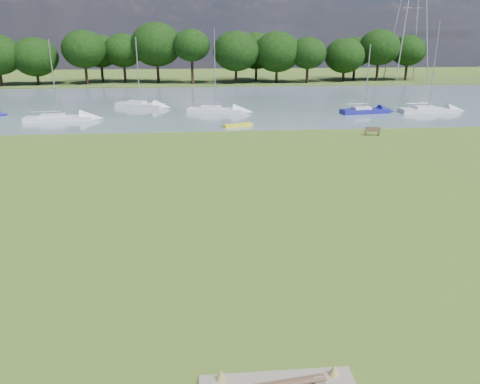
{
  "coord_description": "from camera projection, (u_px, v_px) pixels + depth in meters",
  "views": [
    {
      "loc": [
        -1.94,
        -22.98,
        8.96
      ],
      "look_at": [
        -0.01,
        -2.0,
        1.85
      ],
      "focal_mm": 35.0,
      "sensor_mm": 36.0,
      "label": 1
    }
  ],
  "objects": [
    {
      "name": "kayak",
      "position": [
        238.0,
        125.0,
        47.48
      ],
      "size": [
        3.08,
        1.76,
        0.3
      ],
      "primitive_type": "cube",
      "rotation": [
        0.0,
        0.0,
        0.37
      ],
      "color": "yellow",
      "rests_on": "river"
    },
    {
      "name": "riverbank_bench",
      "position": [
        372.0,
        131.0,
        43.49
      ],
      "size": [
        1.43,
        0.69,
        0.85
      ],
      "rotation": [
        0.0,
        0.0,
        -0.21
      ],
      "color": "brown",
      "rests_on": "ground"
    },
    {
      "name": "sailboat_6",
      "position": [
        57.0,
        117.0,
        50.71
      ],
      "size": [
        7.22,
        2.57,
        8.47
      ],
      "rotation": [
        0.0,
        0.0,
        0.08
      ],
      "color": "silver",
      "rests_on": "river"
    },
    {
      "name": "tree_line",
      "position": [
        135.0,
        51.0,
        85.79
      ],
      "size": [
        116.59,
        8.47,
        10.25
      ],
      "color": "black",
      "rests_on": "far_bank"
    },
    {
      "name": "sailboat_5",
      "position": [
        140.0,
        104.0,
        59.94
      ],
      "size": [
        6.62,
        4.12,
        8.62
      ],
      "rotation": [
        0.0,
        0.0,
        -0.39
      ],
      "color": "silver",
      "rests_on": "river"
    },
    {
      "name": "sailboat_4",
      "position": [
        428.0,
        108.0,
        55.96
      ],
      "size": [
        6.85,
        1.98,
        10.39
      ],
      "rotation": [
        0.0,
        0.0,
        0.01
      ],
      "color": "silver",
      "rests_on": "river"
    },
    {
      "name": "river",
      "position": [
        211.0,
        103.0,
        64.34
      ],
      "size": [
        220.0,
        40.0,
        0.1
      ],
      "primitive_type": "cube",
      "color": "slate",
      "rests_on": "ground"
    },
    {
      "name": "sailboat_1",
      "position": [
        364.0,
        109.0,
        55.34
      ],
      "size": [
        6.0,
        2.48,
        7.87
      ],
      "rotation": [
        0.0,
        0.0,
        0.15
      ],
      "color": "navy",
      "rests_on": "river"
    },
    {
      "name": "ground",
      "position": [
        237.0,
        213.0,
        24.72
      ],
      "size": [
        220.0,
        220.0,
        0.0
      ],
      "primitive_type": "plane",
      "color": "olive"
    },
    {
      "name": "sailboat_3",
      "position": [
        215.0,
        109.0,
        55.93
      ],
      "size": [
        6.97,
        3.33,
        9.53
      ],
      "rotation": [
        0.0,
        0.0,
        -0.22
      ],
      "color": "silver",
      "rests_on": "river"
    },
    {
      "name": "far_bank",
      "position": [
        206.0,
        82.0,
        92.65
      ],
      "size": [
        220.0,
        20.0,
        0.4
      ],
      "primitive_type": "cube",
      "color": "#4C6626",
      "rests_on": "ground"
    }
  ]
}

